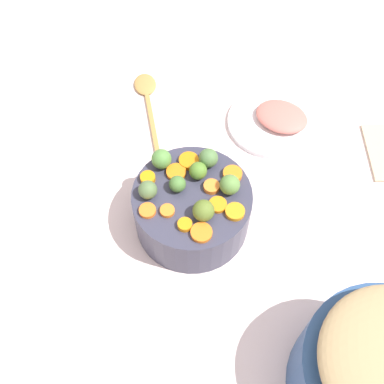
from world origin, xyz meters
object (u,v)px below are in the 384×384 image
(wooden_spoon, at_px, (147,95))
(metal_pot, at_px, (378,380))
(ham_plate, at_px, (272,123))
(serving_bowl_carrots, at_px, (192,209))

(wooden_spoon, bearing_deg, metal_pot, -54.90)
(metal_pot, bearing_deg, wooden_spoon, 125.10)
(ham_plate, bearing_deg, serving_bowl_carrots, -121.25)
(wooden_spoon, xyz_separation_m, ham_plate, (0.29, -0.06, 0.00))
(serving_bowl_carrots, distance_m, ham_plate, 0.32)
(wooden_spoon, distance_m, ham_plate, 0.30)
(ham_plate, bearing_deg, metal_pot, -75.55)
(wooden_spoon, bearing_deg, ham_plate, -12.43)
(serving_bowl_carrots, height_order, metal_pot, metal_pot)
(ham_plate, bearing_deg, wooden_spoon, 167.57)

